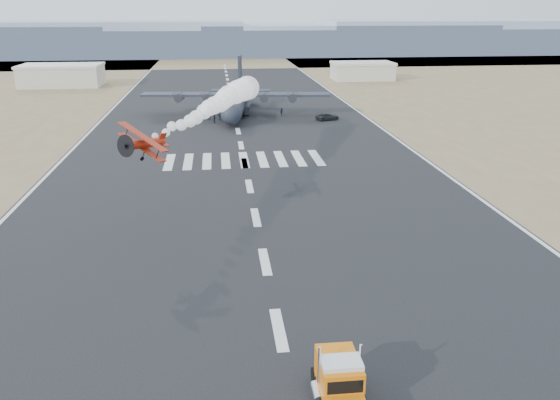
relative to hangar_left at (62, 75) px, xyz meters
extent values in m
plane|color=black|center=(52.00, -145.00, -3.41)|extent=(500.00, 500.00, 0.00)
cube|color=#7B6446|center=(52.00, 85.00, -3.41)|extent=(500.00, 80.00, 0.00)
cube|color=#8292A5|center=(-13.00, 115.00, 5.09)|extent=(150.00, 50.00, 17.00)
cube|color=#8292A5|center=(52.00, 115.00, 3.09)|extent=(150.00, 50.00, 13.00)
cube|color=#8292A5|center=(117.00, 115.00, 4.09)|extent=(150.00, 50.00, 15.00)
cube|color=#8292A5|center=(182.00, 115.00, 5.09)|extent=(150.00, 50.00, 17.00)
cube|color=#A9A496|center=(0.00, 0.00, -0.41)|extent=(24.00, 14.00, 6.00)
cube|color=beige|center=(0.00, 0.00, 2.89)|extent=(24.50, 14.50, 0.80)
cube|color=#A9A496|center=(98.00, 5.00, -0.81)|extent=(20.00, 12.00, 5.20)
cube|color=beige|center=(98.00, 5.00, 2.09)|extent=(20.50, 12.50, 0.80)
cube|color=black|center=(54.76, -153.30, -2.87)|extent=(1.14, 6.65, 0.24)
cube|color=orange|center=(54.75, -154.47, -1.26)|extent=(2.46, 1.78, 2.15)
cube|color=black|center=(54.74, -155.30, -0.92)|extent=(2.15, 0.14, 0.88)
cube|color=silver|center=(54.75, -154.17, -0.14)|extent=(2.46, 1.58, 0.49)
cube|color=orange|center=(54.77, -152.71, -1.55)|extent=(2.46, 1.98, 2.54)
cylinder|color=black|center=(53.65, -152.50, -2.87)|extent=(0.40, 1.08, 1.07)
cylinder|color=black|center=(55.89, -152.52, -2.87)|extent=(0.40, 1.08, 1.07)
cylinder|color=black|center=(53.65, -151.53, -2.87)|extent=(0.40, 1.08, 1.07)
cylinder|color=black|center=(55.90, -151.55, -2.87)|extent=(0.40, 1.08, 1.07)
cylinder|color=#A61D0B|center=(40.28, -123.68, 6.52)|extent=(2.58, 5.29, 0.95)
sphere|color=black|center=(40.35, -123.48, 6.88)|extent=(0.74, 0.74, 0.74)
cylinder|color=black|center=(39.47, -126.08, 6.52)|extent=(1.20, 0.94, 1.05)
cylinder|color=black|center=(39.35, -126.42, 6.52)|extent=(2.20, 0.77, 2.32)
cube|color=#A61D0B|center=(40.14, -124.08, 6.15)|extent=(5.89, 2.87, 2.55)
cube|color=#A61D0B|center=(40.04, -124.38, 7.41)|extent=(6.08, 2.93, 2.63)
cube|color=#A61D0B|center=(41.05, -121.39, 7.04)|extent=(0.40, 0.93, 1.05)
cube|color=#A61D0B|center=(41.05, -121.39, 6.52)|extent=(2.23, 1.37, 0.08)
cylinder|color=black|center=(39.21, -124.21, 5.25)|extent=(0.27, 0.48, 0.46)
cylinder|color=black|center=(40.81, -124.75, 5.25)|extent=(0.27, 0.48, 0.46)
sphere|color=white|center=(41.12, -121.19, 6.52)|extent=(0.74, 0.74, 0.74)
sphere|color=white|center=(41.93, -118.79, 6.55)|extent=(0.96, 0.96, 0.96)
sphere|color=white|center=(42.73, -116.40, 6.58)|extent=(1.19, 1.19, 1.19)
sphere|color=white|center=(43.54, -114.01, 6.61)|extent=(1.41, 1.41, 1.41)
sphere|color=white|center=(44.35, -111.61, 6.64)|extent=(1.64, 1.64, 1.64)
sphere|color=white|center=(45.16, -109.22, 6.67)|extent=(1.86, 1.86, 1.86)
sphere|color=white|center=(45.97, -106.82, 6.70)|extent=(2.08, 2.08, 2.08)
sphere|color=white|center=(46.77, -104.43, 6.74)|extent=(2.31, 2.31, 2.31)
sphere|color=white|center=(47.58, -102.04, 6.77)|extent=(2.53, 2.53, 2.53)
sphere|color=white|center=(48.39, -99.64, 6.80)|extent=(2.76, 2.76, 2.76)
sphere|color=white|center=(49.20, -97.25, 6.83)|extent=(2.98, 2.98, 2.98)
sphere|color=white|center=(50.00, -94.85, 6.86)|extent=(3.21, 3.21, 3.21)
sphere|color=white|center=(50.81, -92.46, 6.89)|extent=(3.43, 3.43, 3.43)
sphere|color=white|center=(51.62, -90.07, 6.93)|extent=(3.66, 3.66, 3.66)
sphere|color=white|center=(52.43, -87.67, 6.96)|extent=(3.88, 3.88, 3.88)
sphere|color=white|center=(53.24, -85.28, 6.99)|extent=(4.11, 4.11, 4.11)
cylinder|color=#1E222E|center=(52.52, -55.01, -0.64)|extent=(7.76, 30.13, 4.26)
sphere|color=#1E222E|center=(50.75, -69.82, -0.64)|extent=(4.26, 4.26, 4.26)
cone|color=#1E222E|center=(54.28, -40.19, -0.64)|extent=(4.99, 6.85, 4.26)
cube|color=#1E222E|center=(52.39, -56.06, 1.39)|extent=(42.85, 9.49, 0.53)
cylinder|color=#1E222E|center=(39.63, -55.08, 0.85)|extent=(2.38, 4.25, 1.92)
cylinder|color=#3F3F44|center=(39.38, -57.20, 0.85)|extent=(3.60, 0.48, 3.62)
cylinder|color=#1E222E|center=(45.98, -55.84, 0.85)|extent=(2.38, 4.25, 1.92)
cylinder|color=#3F3F44|center=(45.73, -57.95, 0.85)|extent=(3.60, 0.48, 3.62)
cylinder|color=#1E222E|center=(58.68, -57.35, 0.85)|extent=(2.38, 4.25, 1.92)
cylinder|color=#3F3F44|center=(58.42, -59.47, 0.85)|extent=(3.60, 0.48, 3.62)
cylinder|color=#1E222E|center=(65.03, -58.11, 0.85)|extent=(2.38, 4.25, 1.92)
cylinder|color=#3F3F44|center=(64.77, -60.22, 0.85)|extent=(3.60, 0.48, 3.62)
cube|color=#1E222E|center=(54.03, -42.31, 4.69)|extent=(1.20, 4.84, 8.52)
cube|color=#1E222E|center=(54.09, -41.78, 0.22)|extent=(15.19, 4.94, 0.37)
cube|color=#1E222E|center=(50.32, -53.67, -2.24)|extent=(2.03, 6.50, 1.70)
cylinder|color=black|center=(50.32, -53.67, -2.82)|extent=(0.67, 1.23, 1.17)
cube|color=#1E222E|center=(54.97, -54.22, -2.24)|extent=(2.03, 6.50, 1.70)
cylinder|color=black|center=(54.97, -54.22, -2.82)|extent=(0.67, 1.23, 1.17)
cylinder|color=black|center=(51.13, -66.65, -2.93)|extent=(0.54, 1.00, 0.96)
imported|color=black|center=(72.10, -63.77, -2.69)|extent=(5.65, 3.87, 1.44)
imported|color=black|center=(45.99, -59.44, -2.49)|extent=(0.85, 0.86, 1.83)
imported|color=black|center=(46.30, -60.64, -2.48)|extent=(1.05, 0.86, 1.86)
imported|color=black|center=(62.73, -57.09, -2.57)|extent=(1.07, 1.16, 1.68)
imported|color=black|center=(53.74, -60.28, -2.52)|extent=(1.07, 1.14, 1.77)
imported|color=black|center=(51.64, -58.30, -2.58)|extent=(0.80, 0.95, 1.66)
imported|color=black|center=(48.69, -60.92, -2.48)|extent=(1.80, 1.21, 1.86)
imported|color=black|center=(48.64, -58.79, -2.59)|extent=(0.51, 0.61, 1.63)
imported|color=black|center=(47.33, -64.05, -2.57)|extent=(0.89, 0.95, 1.67)
camera|label=1|loc=(47.88, -181.14, 20.09)|focal=35.00mm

